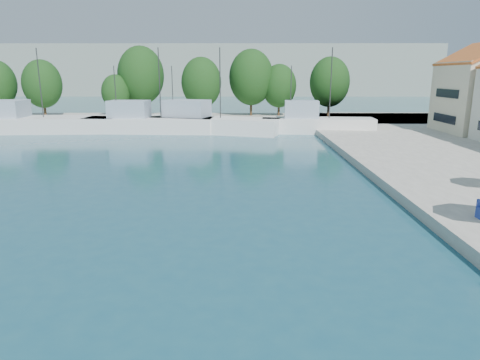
{
  "coord_description": "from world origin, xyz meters",
  "views": [
    {
      "loc": [
        -2.51,
        3.68,
        6.82
      ],
      "look_at": [
        -2.64,
        26.0,
        1.28
      ],
      "focal_mm": 32.0,
      "sensor_mm": 36.0,
      "label": 1
    }
  ],
  "objects_px": {
    "trawler_01": "(21,123)",
    "trawler_02": "(146,124)",
    "trawler_04": "(315,124)",
    "trawler_03": "(203,123)"
  },
  "relations": [
    {
      "from": "trawler_01",
      "to": "trawler_02",
      "type": "height_order",
      "value": "same"
    },
    {
      "from": "trawler_04",
      "to": "trawler_01",
      "type": "bearing_deg",
      "value": -176.4
    },
    {
      "from": "trawler_03",
      "to": "trawler_01",
      "type": "bearing_deg",
      "value": -163.33
    },
    {
      "from": "trawler_02",
      "to": "trawler_04",
      "type": "height_order",
      "value": "same"
    },
    {
      "from": "trawler_01",
      "to": "trawler_04",
      "type": "xyz_separation_m",
      "value": [
        35.38,
        -0.67,
        0.0
      ]
    },
    {
      "from": "trawler_02",
      "to": "trawler_03",
      "type": "xyz_separation_m",
      "value": [
        6.87,
        0.46,
        -0.0
      ]
    },
    {
      "from": "trawler_01",
      "to": "trawler_04",
      "type": "bearing_deg",
      "value": -4.93
    },
    {
      "from": "trawler_02",
      "to": "trawler_04",
      "type": "bearing_deg",
      "value": 2.46
    },
    {
      "from": "trawler_03",
      "to": "trawler_02",
      "type": "bearing_deg",
      "value": -159.56
    },
    {
      "from": "trawler_03",
      "to": "trawler_04",
      "type": "xyz_separation_m",
      "value": [
        13.31,
        -0.7,
        0.0
      ]
    }
  ]
}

